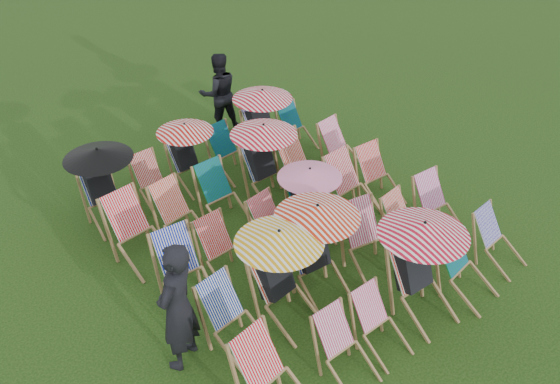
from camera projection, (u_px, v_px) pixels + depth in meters
ground at (295, 243)px, 9.80m from camera, size 100.00×100.00×0.00m
deckchair_0 at (275, 381)px, 7.00m from camera, size 0.81×1.02×0.99m
deckchair_1 at (346, 350)px, 7.47m from camera, size 0.59×0.80×0.84m
deckchair_2 at (381, 325)px, 7.83m from camera, size 0.57×0.77×0.82m
deckchair_3 at (422, 269)px, 8.18m from camera, size 1.19×1.24×1.42m
deckchair_4 at (467, 268)px, 8.62m from camera, size 0.76×0.95×0.94m
deckchair_5 at (500, 240)px, 9.20m from camera, size 0.65×0.84×0.85m
deckchair_6 at (235, 319)px, 7.82m from camera, size 0.75×0.94×0.93m
deckchair_7 at (283, 276)px, 8.10m from camera, size 1.17×1.26×1.38m
deckchair_8 at (318, 249)px, 8.53m from camera, size 1.18×1.23×1.39m
deckchair_9 at (370, 241)px, 9.06m from camera, size 0.78×1.00×0.99m
deckchair_10 at (408, 224)px, 9.50m from camera, size 0.68×0.87×0.86m
deckchair_11 at (440, 206)px, 9.84m from camera, size 0.63×0.86×0.91m
deckchair_12 at (185, 272)px, 8.51m from camera, size 0.71×0.95×0.99m
deckchair_13 at (224, 251)px, 8.96m from camera, size 0.64×0.85×0.88m
deckchair_14 at (277, 228)px, 9.40m from camera, size 0.72×0.90×0.88m
deckchair_15 at (310, 203)px, 9.64m from camera, size 1.00×1.06×1.18m
deckchair_16 at (354, 187)px, 10.23m from camera, size 0.75×0.98×1.00m
deckchair_17 at (380, 176)px, 10.57m from camera, size 0.63×0.86×0.91m
deckchair_18 at (138, 232)px, 9.21m from camera, size 0.80×1.03×1.03m
deckchair_19 at (181, 215)px, 9.63m from camera, size 0.76×0.95×0.94m
deckchair_20 at (223, 196)px, 10.06m from camera, size 0.68×0.91×0.94m
deckchair_21 at (266, 161)px, 10.50m from camera, size 1.13×1.19×1.34m
deckchair_22 at (301, 164)px, 10.85m from camera, size 0.73×0.95×0.97m
deckchair_23 at (342, 148)px, 11.38m from camera, size 0.71×0.90×0.90m
deckchair_24 at (103, 185)px, 9.92m from camera, size 1.10×1.14×1.30m
deckchair_25 at (154, 182)px, 10.51m from camera, size 0.59×0.79×0.83m
deckchair_26 at (188, 155)px, 10.84m from camera, size 0.99×1.05×1.17m
deckchair_27 at (230, 153)px, 11.24m from camera, size 0.68×0.88×0.89m
deckchair_28 at (265, 123)px, 11.63m from camera, size 1.12×1.18×1.32m
deckchair_29 at (297, 127)px, 12.09m from camera, size 0.59×0.79×0.83m
person_left at (177, 307)px, 7.38m from camera, size 0.79×0.72×1.82m
person_rear at (219, 93)px, 12.41m from camera, size 0.94×0.82×1.65m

